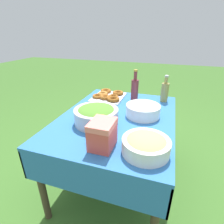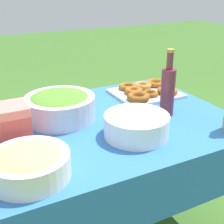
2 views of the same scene
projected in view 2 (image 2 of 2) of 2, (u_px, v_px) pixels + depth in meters
name	position (u px, v px, depth m)	size (l,w,h in m)	color
picnic_table	(103.00, 139.00, 1.51)	(1.23, 0.91, 0.69)	#2D6BB2
salad_bowl	(60.00, 105.00, 1.48)	(0.33, 0.33, 0.13)	silver
pasta_bowl	(29.00, 163.00, 1.04)	(0.28, 0.28, 0.11)	white
donut_platter	(146.00, 91.00, 1.80)	(0.38, 0.33, 0.05)	silver
plate_stack	(136.00, 125.00, 1.32)	(0.28, 0.28, 0.10)	white
wine_bottle	(168.00, 90.00, 1.50)	(0.07, 0.07, 0.33)	maroon
cooler_box	(7.00, 126.00, 1.23)	(0.17, 0.14, 0.17)	#E04C42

